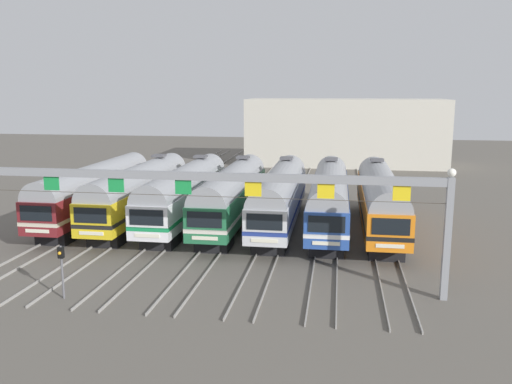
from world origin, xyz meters
The scene contains 12 objects.
ground_plane centered at (0.00, 0.00, 0.00)m, with size 160.00×160.00×0.00m, color #5B564F.
track_bed centered at (0.00, 17.00, 0.07)m, with size 24.72×70.00×0.15m.
commuter_train_maroon centered at (-11.61, -0.01, 2.69)m, with size 2.88×18.06×4.77m.
commuter_train_yellow centered at (-7.74, 0.00, 2.69)m, with size 2.88×18.06×5.05m.
commuter_train_white centered at (-3.87, 0.00, 2.69)m, with size 2.88×18.06×5.05m.
commuter_train_green centered at (0.00, 0.00, 2.69)m, with size 2.88×18.06×5.05m.
commuter_train_silver centered at (3.87, 0.00, 2.69)m, with size 2.88×18.06×5.05m.
commuter_train_blue centered at (7.74, 0.00, 2.69)m, with size 2.88×18.06×5.05m.
commuter_train_orange centered at (11.61, 0.00, 2.69)m, with size 2.88×18.06×5.05m.
catenary_gantry centered at (0.00, -13.50, 5.41)m, with size 28.46×0.44×6.97m.
yard_signal_mast centered at (-5.80, -16.45, 2.02)m, with size 0.28×0.35×2.88m.
maintenance_building centered at (9.21, 37.70, 4.73)m, with size 28.07×10.00×9.46m, color beige.
Camera 1 is at (8.33, -41.40, 10.91)m, focal length 37.70 mm.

